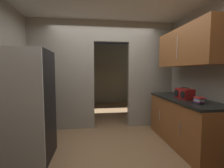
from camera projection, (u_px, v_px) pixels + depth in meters
name	position (u px, v px, depth m)	size (l,w,h in m)	color
ground	(110.00, 154.00, 2.67)	(20.00, 20.00, 0.00)	#93704C
kitchen_overhead_slab	(107.00, 3.00, 2.86)	(3.95, 6.68, 0.06)	silver
kitchen_partition	(102.00, 73.00, 3.88)	(3.55, 0.12, 2.65)	#9E998C
adjoining_room_shell	(100.00, 74.00, 6.00)	(3.55, 3.18, 2.65)	gray
refrigerator	(24.00, 106.00, 2.42)	(0.81, 0.76, 1.75)	black
lower_cabinet_run	(183.00, 121.00, 3.01)	(0.64, 1.77, 0.90)	brown
upper_cabinet_counterside	(186.00, 47.00, 2.90)	(0.36, 1.59, 0.70)	brown
boombox	(184.00, 94.00, 2.92)	(0.21, 0.35, 0.22)	maroon
book_stack	(199.00, 100.00, 2.48)	(0.15, 0.17, 0.11)	black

